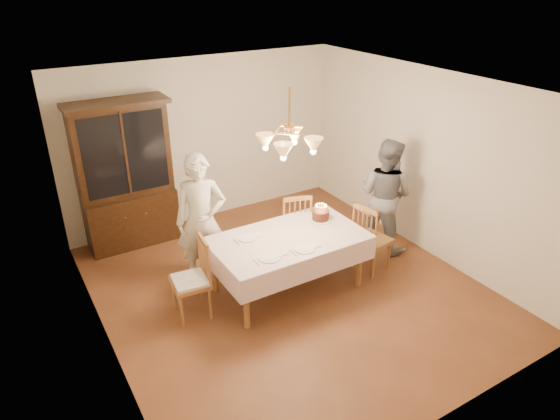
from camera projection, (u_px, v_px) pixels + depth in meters
ground at (288, 288)px, 6.50m from camera, size 5.00×5.00×0.00m
room_shell at (289, 176)px, 5.81m from camera, size 5.00×5.00×5.00m
dining_table at (288, 242)px, 6.20m from camera, size 1.90×1.10×0.76m
china_hutch at (126, 178)px, 7.15m from camera, size 1.38×0.54×2.16m
chair_far_side at (294, 227)px, 7.07m from camera, size 0.54×0.53×1.00m
chair_left_end at (191, 282)px, 5.83m from camera, size 0.47×0.48×1.00m
chair_right_end at (371, 241)px, 6.73m from camera, size 0.49×0.51×1.00m
elderly_woman at (201, 221)px, 6.29m from camera, size 0.76×0.65×1.76m
adult_in_grey at (385, 195)px, 7.12m from camera, size 0.87×0.97×1.67m
birthday_cake at (321, 215)px, 6.56m from camera, size 0.30×0.30×0.22m
place_setting_near_left at (270, 257)px, 5.73m from camera, size 0.41×0.26×0.02m
place_setting_near_right at (306, 249)px, 5.91m from camera, size 0.39×0.24×0.02m
place_setting_far_left at (248, 238)px, 6.14m from camera, size 0.38×0.23×0.02m
chandelier at (289, 143)px, 5.63m from camera, size 0.62×0.62×0.73m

